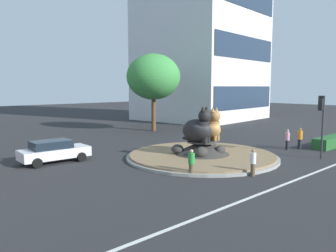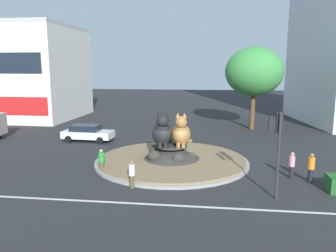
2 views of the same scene
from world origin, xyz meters
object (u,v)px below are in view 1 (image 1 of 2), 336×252
(pedestrian_orange_shirt, at_px, (300,138))
(pedestrian_green_shirt, at_px, (191,162))
(cat_statue_tabby, at_px, (209,128))
(broadleaf_tree_behind_island, at_px, (153,77))
(office_tower, at_px, (203,5))
(pedestrian_pink_shirt, at_px, (287,139))
(traffic_light_mast, at_px, (321,113))
(pedestrian_white_shirt, at_px, (253,162))
(sedan_on_far_lane, at_px, (54,151))
(cat_statue_black, at_px, (198,129))

(pedestrian_orange_shirt, relative_size, pedestrian_green_shirt, 1.13)
(cat_statue_tabby, relative_size, broadleaf_tree_behind_island, 0.27)
(office_tower, xyz_separation_m, pedestrian_pink_shirt, (-15.31, -23.02, -17.01))
(cat_statue_tabby, distance_m, traffic_light_mast, 7.97)
(pedestrian_pink_shirt, bearing_deg, pedestrian_orange_shirt, 19.65)
(pedestrian_white_shirt, bearing_deg, traffic_light_mast, 84.23)
(sedan_on_far_lane, bearing_deg, pedestrian_orange_shirt, -24.74)
(broadleaf_tree_behind_island, height_order, sedan_on_far_lane, broadleaf_tree_behind_island)
(broadleaf_tree_behind_island, bearing_deg, cat_statue_tabby, -115.16)
(pedestrian_orange_shirt, height_order, pedestrian_white_shirt, pedestrian_orange_shirt)
(cat_statue_tabby, relative_size, pedestrian_white_shirt, 1.52)
(cat_statue_black, height_order, sedan_on_far_lane, cat_statue_black)
(traffic_light_mast, bearing_deg, pedestrian_green_shirt, 75.63)
(traffic_light_mast, distance_m, broadleaf_tree_behind_island, 20.15)
(cat_statue_black, relative_size, pedestrian_pink_shirt, 1.72)
(broadleaf_tree_behind_island, xyz_separation_m, pedestrian_orange_shirt, (1.31, -17.14, -5.34))
(traffic_light_mast, distance_m, pedestrian_pink_shirt, 4.46)
(pedestrian_orange_shirt, bearing_deg, pedestrian_white_shirt, 119.61)
(cat_statue_black, distance_m, cat_statue_tabby, 1.35)
(traffic_light_mast, bearing_deg, broadleaf_tree_behind_island, -1.98)
(cat_statue_black, height_order, office_tower, office_tower)
(office_tower, distance_m, pedestrian_green_shirt, 39.74)
(pedestrian_white_shirt, xyz_separation_m, sedan_on_far_lane, (-6.88, 11.24, -0.03))
(pedestrian_orange_shirt, height_order, pedestrian_green_shirt, pedestrian_orange_shirt)
(traffic_light_mast, relative_size, sedan_on_far_lane, 0.97)
(traffic_light_mast, height_order, pedestrian_white_shirt, traffic_light_mast)
(cat_statue_tabby, height_order, pedestrian_orange_shirt, cat_statue_tabby)
(cat_statue_tabby, xyz_separation_m, pedestrian_orange_shirt, (7.93, -3.05, -1.23))
(pedestrian_pink_shirt, bearing_deg, office_tower, 108.40)
(office_tower, bearing_deg, cat_statue_black, -145.10)
(traffic_light_mast, bearing_deg, pedestrian_orange_shirt, -41.61)
(traffic_light_mast, bearing_deg, cat_statue_tabby, 44.35)
(pedestrian_orange_shirt, distance_m, pedestrian_pink_shirt, 1.12)
(pedestrian_green_shirt, bearing_deg, traffic_light_mast, -154.32)
(pedestrian_white_shirt, bearing_deg, pedestrian_pink_shirt, 104.97)
(pedestrian_orange_shirt, xyz_separation_m, sedan_on_far_lane, (-17.13, 9.01, -0.12))
(office_tower, relative_size, pedestrian_orange_shirt, 20.22)
(sedan_on_far_lane, bearing_deg, pedestrian_green_shirt, -60.97)
(cat_statue_black, height_order, cat_statue_tabby, cat_statue_black)
(traffic_light_mast, relative_size, pedestrian_white_shirt, 2.84)
(broadleaf_tree_behind_island, relative_size, pedestrian_orange_shirt, 5.04)
(cat_statue_black, bearing_deg, traffic_light_mast, 37.87)
(cat_statue_black, bearing_deg, pedestrian_white_shirt, -22.78)
(traffic_light_mast, relative_size, pedestrian_orange_shirt, 2.55)
(cat_statue_tabby, relative_size, pedestrian_green_shirt, 1.55)
(broadleaf_tree_behind_island, bearing_deg, pedestrian_pink_shirt, -88.74)
(cat_statue_tabby, height_order, broadleaf_tree_behind_island, broadleaf_tree_behind_island)
(pedestrian_green_shirt, bearing_deg, pedestrian_pink_shirt, -136.37)
(traffic_light_mast, bearing_deg, office_tower, -31.04)
(cat_statue_black, distance_m, office_tower, 35.11)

